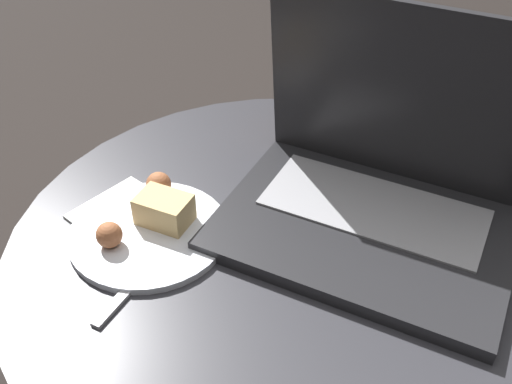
% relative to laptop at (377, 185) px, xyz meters
% --- Properties ---
extents(table, '(0.71, 0.71, 0.54)m').
position_rel_laptop_xyz_m(table, '(-0.08, -0.08, -0.21)').
color(table, '#515156').
rests_on(table, ground_plane).
extents(napkin, '(0.19, 0.15, 0.00)m').
position_rel_laptop_xyz_m(napkin, '(-0.27, -0.14, -0.05)').
color(napkin, white).
rests_on(napkin, table).
extents(laptop, '(0.36, 0.26, 0.27)m').
position_rel_laptop_xyz_m(laptop, '(0.00, 0.00, 0.00)').
color(laptop, '#232326').
rests_on(laptop, table).
extents(beer_glass, '(0.07, 0.07, 0.20)m').
position_rel_laptop_xyz_m(beer_glass, '(-0.13, 0.13, 0.05)').
color(beer_glass, '#C6701E').
rests_on(beer_glass, table).
extents(snack_plate, '(0.20, 0.20, 0.05)m').
position_rel_laptop_xyz_m(snack_plate, '(-0.24, -0.15, -0.04)').
color(snack_plate, silver).
rests_on(snack_plate, table).
extents(fork, '(0.03, 0.18, 0.00)m').
position_rel_laptop_xyz_m(fork, '(-0.21, -0.20, -0.05)').
color(fork, '#B2B2B7').
rests_on(fork, table).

